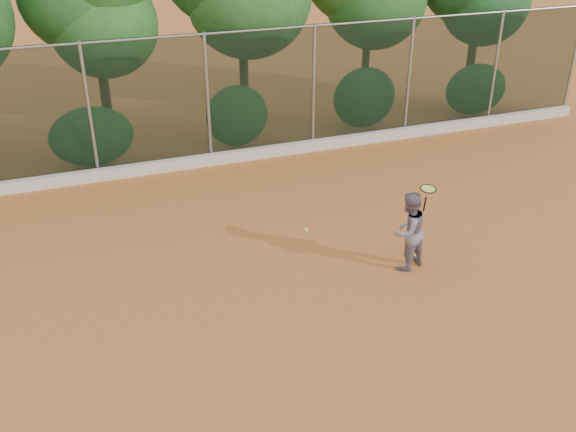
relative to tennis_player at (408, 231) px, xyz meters
name	(u,v)px	position (x,y,z in m)	size (l,w,h in m)	color
ground	(307,300)	(-2.25, -0.39, -0.81)	(80.00, 80.00, 0.00)	#B6642B
concrete_curb	(213,159)	(-2.25, 6.43, -0.66)	(24.00, 0.20, 0.30)	beige
tennis_player	(408,231)	(0.00, 0.00, 0.00)	(0.79, 0.61, 1.62)	slate
chainlink_fence	(208,96)	(-2.25, 6.61, 1.05)	(24.09, 0.09, 3.50)	black
tennis_racket	(428,191)	(0.30, -0.08, 0.85)	(0.35, 0.35, 0.55)	black
tennis_ball_in_flight	(306,230)	(-2.23, -0.23, 0.58)	(0.07, 0.07, 0.07)	#D6FA38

